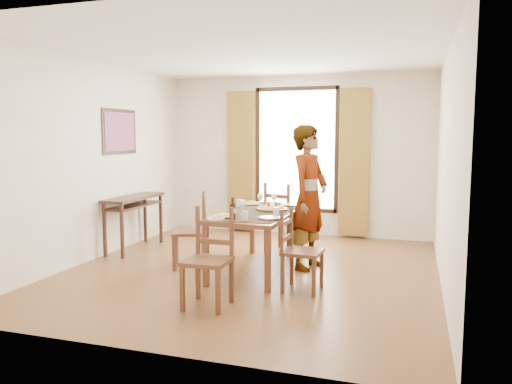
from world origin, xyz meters
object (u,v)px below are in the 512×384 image
(console_table, at_px, (134,204))
(man, at_px, (309,197))
(pasta_platter, at_px, (272,206))
(dining_table, at_px, (259,216))

(console_table, bearing_deg, man, -5.00)
(console_table, distance_m, pasta_platter, 2.29)
(console_table, bearing_deg, dining_table, -14.23)
(pasta_platter, bearing_deg, man, 21.90)
(man, xyz_separation_m, pasta_platter, (-0.44, -0.18, -0.11))
(dining_table, height_order, pasta_platter, pasta_platter)
(man, relative_size, pasta_platter, 4.57)
(console_table, height_order, pasta_platter, pasta_platter)
(dining_table, xyz_separation_m, man, (0.57, 0.30, 0.23))
(console_table, relative_size, pasta_platter, 3.00)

